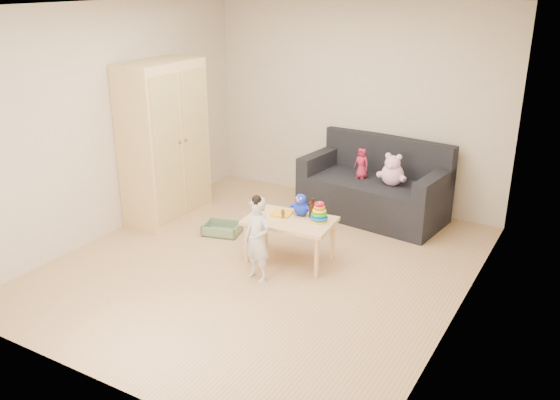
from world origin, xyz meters
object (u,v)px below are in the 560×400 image
Objects in this scene: wardrobe at (164,142)px; sofa at (372,198)px; play_table at (290,240)px; toddler at (257,240)px.

wardrobe reaches higher than sofa.
sofa reaches higher than play_table.
toddler is at bearing -93.22° from sofa.
toddler is at bearing -98.42° from play_table.
wardrobe reaches higher than play_table.
sofa is (2.21, 1.27, -0.72)m from wardrobe.
play_table is at bearing -93.73° from sofa.
sofa is at bearing 29.93° from wardrobe.
wardrobe is 1.11× the size of sofa.
play_table is at bearing -9.23° from wardrobe.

